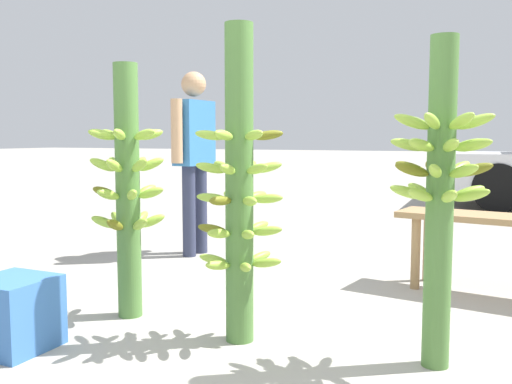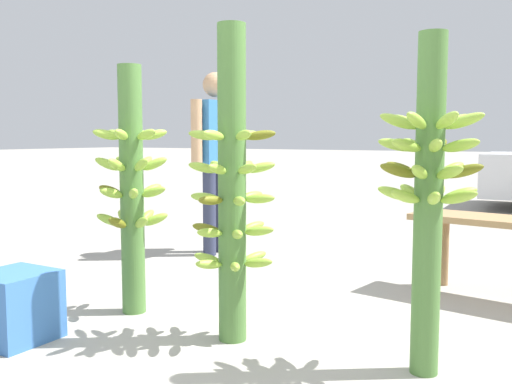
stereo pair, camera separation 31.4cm
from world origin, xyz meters
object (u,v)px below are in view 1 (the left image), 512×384
at_px(banana_stalk_right, 440,190).
at_px(vendor_person, 194,147).
at_px(banana_stalk_left, 128,188).
at_px(banana_stalk_center, 239,189).
at_px(produce_crate, 13,314).

distance_m(banana_stalk_right, vendor_person, 2.76).
xyz_separation_m(banana_stalk_left, banana_stalk_center, (0.74, -0.09, 0.03)).
xyz_separation_m(banana_stalk_left, banana_stalk_right, (1.67, -0.02, 0.06)).
xyz_separation_m(banana_stalk_center, vendor_person, (-1.28, 1.72, 0.17)).
bearing_deg(vendor_person, banana_stalk_left, -158.17).
bearing_deg(banana_stalk_left, banana_stalk_center, -7.12).
distance_m(banana_stalk_center, banana_stalk_right, 0.93).
distance_m(banana_stalk_left, banana_stalk_center, 0.75).
bearing_deg(vendor_person, banana_stalk_right, -123.18).
height_order(banana_stalk_left, vendor_person, vendor_person).
relative_size(banana_stalk_left, banana_stalk_center, 0.91).
relative_size(banana_stalk_left, produce_crate, 4.10).
bearing_deg(produce_crate, vendor_person, 98.71).
height_order(banana_stalk_center, banana_stalk_right, banana_stalk_center).
bearing_deg(banana_stalk_right, banana_stalk_center, -175.37).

